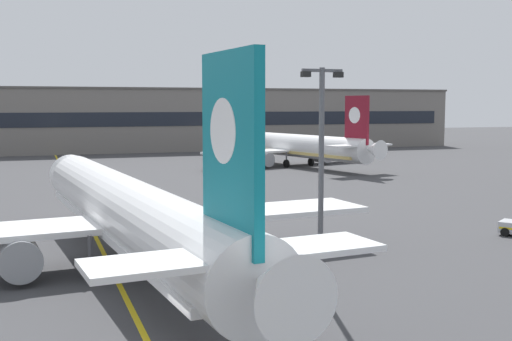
{
  "coord_description": "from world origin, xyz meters",
  "views": [
    {
      "loc": [
        -3.51,
        -22.44,
        9.75
      ],
      "look_at": [
        8.97,
        14.45,
        5.67
      ],
      "focal_mm": 44.71,
      "sensor_mm": 36.0,
      "label": 1
    }
  ],
  "objects": [
    {
      "name": "airliner_background",
      "position": [
        34.0,
        70.6,
        3.15
      ],
      "size": [
        30.0,
        38.08,
        10.88
      ],
      "color": "white",
      "rests_on": "ground"
    },
    {
      "name": "taxiway_centreline",
      "position": [
        0.0,
        30.0,
        0.0
      ],
      "size": [
        2.76,
        179.99,
        0.01
      ],
      "primitive_type": "cube",
      "rotation": [
        0.0,
        0.0,
        0.01
      ],
      "color": "yellow",
      "rests_on": "ground"
    },
    {
      "name": "apron_lamp_post",
      "position": [
        10.08,
        7.29,
        6.08
      ],
      "size": [
        2.24,
        0.9,
        11.58
      ],
      "color": "#515156",
      "rests_on": "ground"
    },
    {
      "name": "safety_cone_by_nose_gear",
      "position": [
        2.98,
        31.12,
        0.26
      ],
      "size": [
        0.44,
        0.44,
        0.55
      ],
      "color": "orange",
      "rests_on": "ground"
    },
    {
      "name": "terminal_building",
      "position": [
        11.89,
        110.2,
        6.52
      ],
      "size": [
        148.24,
        12.4,
        13.02
      ],
      "color": "slate",
      "rests_on": "ground"
    },
    {
      "name": "airliner_foreground",
      "position": [
        1.22,
        15.13,
        3.37
      ],
      "size": [
        32.34,
        41.5,
        11.65
      ],
      "color": "white",
      "rests_on": "ground"
    }
  ]
}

